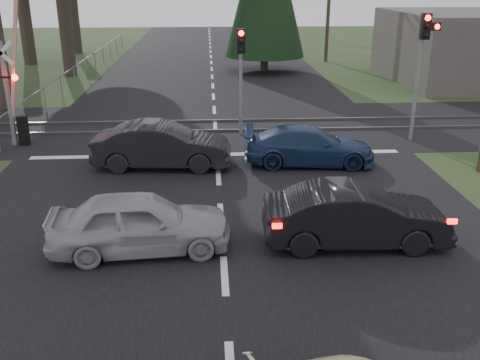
{
  "coord_description": "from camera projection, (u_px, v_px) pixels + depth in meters",
  "views": [
    {
      "loc": [
        -0.26,
        -9.82,
        5.9
      ],
      "look_at": [
        0.46,
        2.24,
        1.3
      ],
      "focal_mm": 40.0,
      "sensor_mm": 36.0,
      "label": 1
    }
  ],
  "objects": [
    {
      "name": "ground",
      "position": [
        225.0,
        276.0,
        11.27
      ],
      "size": [
        120.0,
        120.0,
        0.0
      ],
      "primitive_type": "plane",
      "color": "#273D1B",
      "rests_on": "ground"
    },
    {
      "name": "road",
      "position": [
        216.0,
        140.0,
        20.6
      ],
      "size": [
        14.0,
        100.0,
        0.01
      ],
      "primitive_type": "cube",
      "color": "black",
      "rests_on": "ground"
    },
    {
      "name": "rail_corridor",
      "position": [
        215.0,
        127.0,
        22.46
      ],
      "size": [
        120.0,
        8.0,
        0.01
      ],
      "primitive_type": "cube",
      "color": "black",
      "rests_on": "ground"
    },
    {
      "name": "stop_line",
      "position": [
        217.0,
        154.0,
        18.92
      ],
      "size": [
        13.0,
        0.35,
        0.0
      ],
      "primitive_type": "cube",
      "color": "silver",
      "rests_on": "ground"
    },
    {
      "name": "rail_near",
      "position": [
        216.0,
        131.0,
        21.7
      ],
      "size": [
        120.0,
        0.12,
        0.1
      ],
      "primitive_type": "cube",
      "color": "#59544C",
      "rests_on": "ground"
    },
    {
      "name": "rail_far",
      "position": [
        215.0,
        121.0,
        23.19
      ],
      "size": [
        120.0,
        0.12,
        0.1
      ],
      "primitive_type": "cube",
      "color": "#59544C",
      "rests_on": "ground"
    },
    {
      "name": "crossing_signal",
      "position": [
        14.0,
        91.0,
        19.26
      ],
      "size": [
        1.62,
        0.38,
        6.96
      ],
      "color": "slate",
      "rests_on": "ground"
    },
    {
      "name": "traffic_signal_right",
      "position": [
        423.0,
        53.0,
        19.35
      ],
      "size": [
        0.68,
        0.48,
        4.7
      ],
      "color": "slate",
      "rests_on": "ground"
    },
    {
      "name": "traffic_signal_center",
      "position": [
        241.0,
        64.0,
        20.29
      ],
      "size": [
        0.32,
        0.48,
        4.1
      ],
      "color": "slate",
      "rests_on": "ground"
    },
    {
      "name": "fence_left",
      "position": [
        82.0,
        83.0,
        31.82
      ],
      "size": [
        0.1,
        36.0,
        1.2
      ],
      "primitive_type": null,
      "color": "slate",
      "rests_on": "ground"
    },
    {
      "name": "dark_hatchback",
      "position": [
        356.0,
        216.0,
        12.39
      ],
      "size": [
        4.3,
        1.59,
        1.41
      ],
      "primitive_type": "imported",
      "rotation": [
        0.0,
        0.0,
        1.55
      ],
      "color": "black",
      "rests_on": "ground"
    },
    {
      "name": "silver_car",
      "position": [
        140.0,
        223.0,
        12.08
      ],
      "size": [
        4.21,
        1.96,
        1.39
      ],
      "primitive_type": "imported",
      "rotation": [
        0.0,
        0.0,
        1.65
      ],
      "color": "#9C9EA3",
      "rests_on": "ground"
    },
    {
      "name": "blue_sedan",
      "position": [
        309.0,
        146.0,
        17.8
      ],
      "size": [
        4.45,
        2.11,
        1.25
      ],
      "primitive_type": "imported",
      "rotation": [
        0.0,
        0.0,
        1.49
      ],
      "color": "#192C4C",
      "rests_on": "ground"
    },
    {
      "name": "dark_car_far",
      "position": [
        162.0,
        146.0,
        17.46
      ],
      "size": [
        4.54,
        1.84,
        1.47
      ],
      "primitive_type": "imported",
      "rotation": [
        0.0,
        0.0,
        1.5
      ],
      "color": "black",
      "rests_on": "ground"
    }
  ]
}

